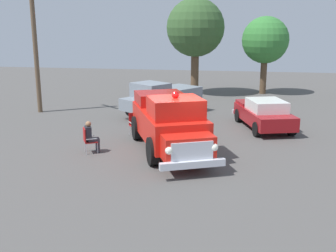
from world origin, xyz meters
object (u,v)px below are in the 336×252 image
Objects in this scene: classic_hot_rod at (264,113)px; lawn_chair_near_truck at (88,139)px; parked_pickup at (162,98)px; traffic_cone at (145,122)px; vintage_fire_truck at (169,122)px; spectator_seated at (91,136)px; utility_pole at (35,47)px; lawn_chair_by_car at (135,122)px; oak_tree_right at (195,28)px; oak_tree_left at (265,40)px.

classic_hot_rod is 8.82m from lawn_chair_near_truck.
parked_pickup is at bearing 167.62° from lawn_chair_near_truck.
classic_hot_rod is at bearing 68.99° from parked_pickup.
parked_pickup is 7.82× the size of traffic_cone.
spectator_seated is at bearing -75.77° from vintage_fire_truck.
utility_pole is (0.46, -7.16, 2.76)m from parked_pickup.
traffic_cone is at bearing -4.67° from parked_pickup.
traffic_cone is (1.12, -5.71, -0.44)m from classic_hot_rod.
lawn_chair_by_car is 3.09m from spectator_seated.
lawn_chair_near_truck is 0.15× the size of oak_tree_right.
vintage_fire_truck is 14.21m from oak_tree_right.
vintage_fire_truck is at bearing 104.23° from spectator_seated.
parked_pickup is 10.67m from oak_tree_left.
oak_tree_right is 11.28m from utility_pole.
lawn_chair_near_truck is at bearing -75.13° from vintage_fire_truck.
utility_pole is (8.84, -13.11, -0.09)m from oak_tree_left.
lawn_chair_by_car is at bearing -7.35° from oak_tree_right.
parked_pickup reaches higher than lawn_chair_by_car.
traffic_cone is at bearing 161.93° from lawn_chair_near_truck.
oak_tree_left is (-15.69, 7.46, 3.14)m from spectator_seated.
parked_pickup is (-2.09, -5.45, 0.24)m from classic_hot_rod.
utility_pole is 8.18m from traffic_cone.
oak_tree_right is 11.40m from traffic_cone.
vintage_fire_truck is 2.98m from lawn_chair_by_car.
lawn_chair_near_truck is 0.14× the size of utility_pole.
parked_pickup is 7.68m from utility_pole.
lawn_chair_by_car is 8.38m from utility_pole.
spectator_seated is at bearing -9.92° from oak_tree_right.
utility_pole reaches higher than oak_tree_right.
oak_tree_left is at bearing 144.61° from parked_pickup.
classic_hot_rod is at bearing 111.32° from lawn_chair_by_car.
classic_hot_rod is 0.95× the size of parked_pickup.
lawn_chair_near_truck and lawn_chair_by_car have the same top height.
classic_hot_rod is at bearing 126.76° from lawn_chair_near_truck.
parked_pickup is 4.87× the size of lawn_chair_by_car.
utility_pole is at bearing -56.00° from oak_tree_left.
lawn_chair_by_car is at bearing 160.29° from spectator_seated.
vintage_fire_truck is 6.72m from parked_pickup.
vintage_fire_truck reaches higher than lawn_chair_by_car.
lawn_chair_by_car is at bearing -9.59° from traffic_cone.
classic_hot_rod is 5.84m from parked_pickup.
lawn_chair_near_truck is 3.19m from lawn_chair_by_car.
vintage_fire_truck is 10.90m from utility_pole.
vintage_fire_truck reaches higher than traffic_cone.
lawn_chair_near_truck is at bearing -53.24° from classic_hot_rod.
oak_tree_right reaches higher than vintage_fire_truck.
oak_tree_left is 13.63m from traffic_cone.
traffic_cone is at bearing 170.41° from lawn_chair_by_car.
oak_tree_right reaches higher than lawn_chair_by_car.
lawn_chair_near_truck is at bearing -59.87° from spectator_seated.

